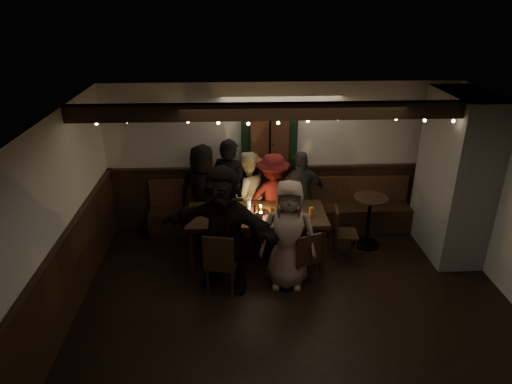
{
  "coord_description": "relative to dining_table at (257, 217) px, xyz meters",
  "views": [
    {
      "loc": [
        -0.78,
        -4.95,
        3.99
      ],
      "look_at": [
        -0.47,
        1.6,
        1.05
      ],
      "focal_mm": 32.0,
      "sensor_mm": 36.0,
      "label": 1
    }
  ],
  "objects": [
    {
      "name": "person_f",
      "position": [
        -0.5,
        -0.76,
        0.22
      ],
      "size": [
        1.8,
        1.2,
        1.86
      ],
      "primitive_type": "imported",
      "rotation": [
        0.0,
        0.0,
        -0.42
      ],
      "color": "black",
      "rests_on": "ground"
    },
    {
      "name": "chair_end",
      "position": [
        1.35,
        -0.01,
        -0.24
      ],
      "size": [
        0.4,
        0.4,
        0.83
      ],
      "color": "black",
      "rests_on": "ground"
    },
    {
      "name": "person_b",
      "position": [
        -0.42,
        0.71,
        0.18
      ],
      "size": [
        0.76,
        0.63,
        1.78
      ],
      "primitive_type": "imported",
      "rotation": [
        0.0,
        0.0,
        2.76
      ],
      "color": "black",
      "rests_on": "ground"
    },
    {
      "name": "person_c",
      "position": [
        -0.13,
        0.78,
        0.05
      ],
      "size": [
        0.91,
        0.83,
        1.52
      ],
      "primitive_type": "imported",
      "rotation": [
        0.0,
        0.0,
        3.56
      ],
      "color": "#BAB692",
      "rests_on": "ground"
    },
    {
      "name": "chair_near_left",
      "position": [
        -0.55,
        -0.94,
        -0.17
      ],
      "size": [
        0.51,
        0.51,
        0.95
      ],
      "color": "black",
      "rests_on": "ground"
    },
    {
      "name": "room",
      "position": [
        1.54,
        0.02,
        0.37
      ],
      "size": [
        6.02,
        5.01,
        2.62
      ],
      "color": "black",
      "rests_on": "ground"
    },
    {
      "name": "person_a",
      "position": [
        -0.87,
        0.68,
        0.13
      ],
      "size": [
        0.89,
        0.66,
        1.67
      ],
      "primitive_type": "imported",
      "rotation": [
        0.0,
        0.0,
        2.98
      ],
      "color": "black",
      "rests_on": "ground"
    },
    {
      "name": "person_e",
      "position": [
        0.79,
        0.68,
        0.06
      ],
      "size": [
        0.95,
        0.5,
        1.54
      ],
      "primitive_type": "imported",
      "rotation": [
        0.0,
        0.0,
        3.29
      ],
      "color": "#2E2E2F",
      "rests_on": "ground"
    },
    {
      "name": "dining_table",
      "position": [
        0.0,
        0.0,
        0.0
      ],
      "size": [
        2.16,
        0.93,
        0.94
      ],
      "color": "black",
      "rests_on": "ground"
    },
    {
      "name": "person_g",
      "position": [
        0.41,
        -0.78,
        0.11
      ],
      "size": [
        0.86,
        0.62,
        1.64
      ],
      "primitive_type": "imported",
      "rotation": [
        0.0,
        0.0,
        -0.13
      ],
      "color": "#866B59",
      "rests_on": "ground"
    },
    {
      "name": "high_top",
      "position": [
        1.88,
        0.28,
        -0.15
      ],
      "size": [
        0.56,
        0.56,
        0.89
      ],
      "color": "black",
      "rests_on": "ground"
    },
    {
      "name": "person_d",
      "position": [
        0.3,
        0.64,
        0.06
      ],
      "size": [
        1.03,
        0.66,
        1.52
      ],
      "primitive_type": "imported",
      "rotation": [
        0.0,
        0.0,
        3.24
      ],
      "color": "#4D1010",
      "rests_on": "ground"
    },
    {
      "name": "chair_near_right",
      "position": [
        0.66,
        -0.8,
        -0.22
      ],
      "size": [
        0.51,
        0.51,
        0.86
      ],
      "color": "black",
      "rests_on": "ground"
    }
  ]
}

